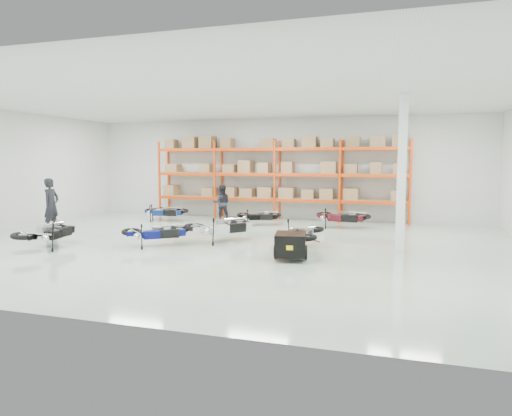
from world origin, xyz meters
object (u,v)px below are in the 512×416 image
(moto_silver_left, at_px, (221,223))
(moto_back_c, at_px, (259,213))
(moto_back_b, at_px, (167,209))
(moto_blue_centre, at_px, (157,229))
(moto_back_a, at_px, (165,209))
(person_left, at_px, (51,205))
(trailer, at_px, (291,245))
(person_back, at_px, (222,203))
(moto_back_d, at_px, (342,214))
(moto_touring_right, at_px, (303,230))
(moto_black_far_left, at_px, (48,228))

(moto_silver_left, relative_size, moto_back_c, 1.28)
(moto_back_b, distance_m, moto_back_c, 4.31)
(moto_back_b, bearing_deg, moto_blue_centre, -137.20)
(moto_back_a, height_order, person_left, person_left)
(moto_back_a, distance_m, moto_back_b, 0.30)
(trailer, bearing_deg, moto_back_b, 127.92)
(moto_back_a, bearing_deg, person_back, -79.83)
(moto_back_d, relative_size, person_left, 0.94)
(moto_touring_right, xyz_separation_m, moto_back_b, (-6.99, 4.67, -0.06))
(moto_touring_right, xyz_separation_m, person_left, (-9.64, 0.66, 0.41))
(moto_back_c, xyz_separation_m, person_back, (-1.92, 0.79, 0.30))
(moto_back_b, bearing_deg, person_left, 164.19)
(person_back, bearing_deg, trailer, 104.83)
(moto_touring_right, relative_size, moto_back_b, 1.12)
(moto_blue_centre, xyz_separation_m, moto_back_c, (1.70, 5.26, -0.06))
(moto_silver_left, distance_m, moto_black_far_left, 5.25)
(moto_blue_centre, relative_size, trailer, 1.03)
(moto_touring_right, relative_size, person_back, 1.19)
(moto_black_far_left, height_order, moto_touring_right, moto_black_far_left)
(moto_touring_right, xyz_separation_m, moto_back_c, (-2.69, 4.38, -0.09))
(trailer, distance_m, moto_back_b, 9.39)
(moto_blue_centre, bearing_deg, trailer, -135.55)
(moto_black_far_left, relative_size, moto_back_c, 1.23)
(moto_black_far_left, relative_size, moto_back_a, 1.14)
(person_left, bearing_deg, moto_blue_centre, -109.67)
(moto_silver_left, height_order, moto_back_a, moto_silver_left)
(person_back, bearing_deg, moto_back_a, -0.78)
(moto_touring_right, height_order, person_back, person_back)
(moto_touring_right, xyz_separation_m, moto_back_a, (-6.96, 4.37, -0.05))
(moto_back_a, bearing_deg, moto_black_far_left, 167.93)
(moto_silver_left, height_order, person_back, person_back)
(trailer, relative_size, person_left, 0.88)
(trailer, relative_size, moto_back_c, 1.10)
(moto_back_c, bearing_deg, moto_silver_left, 163.86)
(moto_silver_left, relative_size, person_back, 1.28)
(moto_black_far_left, bearing_deg, trailer, 178.03)
(moto_back_d, distance_m, person_back, 5.27)
(moto_touring_right, xyz_separation_m, moto_back_d, (0.63, 4.61, -0.01))
(moto_black_far_left, distance_m, moto_back_d, 10.44)
(moto_silver_left, bearing_deg, moto_back_a, -1.50)
(moto_blue_centre, height_order, moto_touring_right, moto_touring_right)
(person_left, bearing_deg, moto_back_b, -36.84)
(moto_touring_right, distance_m, moto_back_b, 8.41)
(trailer, bearing_deg, moto_blue_centre, 160.49)
(moto_silver_left, distance_m, moto_back_d, 5.39)
(moto_back_b, xyz_separation_m, person_back, (2.38, 0.49, 0.27))
(moto_touring_right, distance_m, moto_back_c, 5.14)
(moto_back_a, height_order, moto_back_d, moto_back_d)
(moto_back_a, bearing_deg, moto_touring_right, -130.64)
(person_left, bearing_deg, moto_back_c, -65.25)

